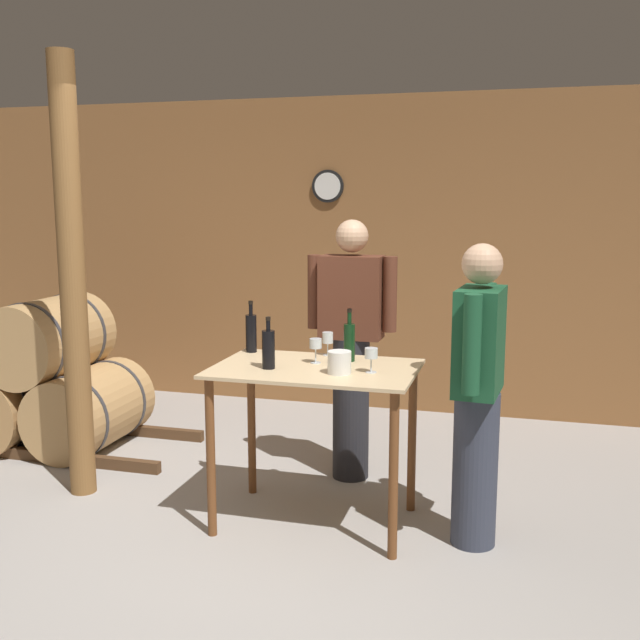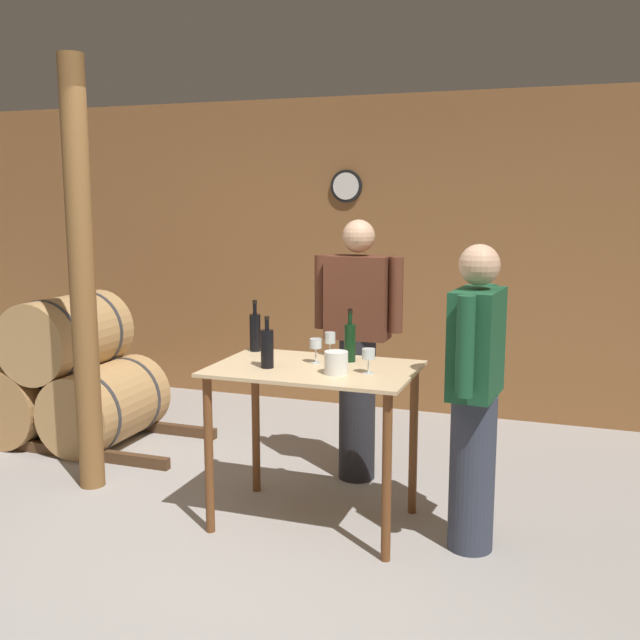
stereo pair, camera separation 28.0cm
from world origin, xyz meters
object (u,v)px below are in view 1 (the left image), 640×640
Objects in this scene: wine_bottle_center at (349,341)px; wine_glass_near_left at (316,345)px; wine_bottle_left at (268,348)px; person_visitor_with_scarf at (478,390)px; wine_glass_near_center at (328,339)px; ice_bucket at (339,362)px; wine_glass_near_right at (371,354)px; wine_bottle_far_left at (251,332)px; wooden_post at (72,281)px; person_host at (351,344)px.

wine_glass_near_left is (-0.17, -0.10, -0.01)m from wine_bottle_center.
person_visitor_with_scarf is at bearing 3.97° from wine_bottle_left.
wine_glass_near_center is (-0.16, 0.12, -0.02)m from wine_bottle_center.
wine_bottle_center is 0.32m from ice_bucket.
wine_glass_near_right is at bearing 23.85° from ice_bucket.
wine_bottle_far_left is at bearing 122.53° from wine_bottle_left.
ice_bucket is (1.72, -0.16, -0.37)m from wooden_post.
person_host is at bearing 98.96° from ice_bucket.
wine_bottle_left is (1.31, -0.14, -0.32)m from wooden_post.
wine_glass_near_center is at bearing 86.85° from wine_glass_near_left.
wine_glass_near_left is at bearing 2.15° from wooden_post.
wine_glass_near_center is at bearing 61.81° from wine_bottle_left.
wine_bottle_center is 0.18× the size of person_host.
person_host is at bearing 24.13° from wooden_post.
wine_bottle_left is at bearing -57.47° from wine_bottle_far_left.
wine_bottle_center is 0.19× the size of person_visitor_with_scarf.
ice_bucket is 0.07× the size of person_host.
wooden_post is 1.66× the size of person_visitor_with_scarf.
wine_bottle_center is 0.57m from person_host.
wine_glass_near_center is 0.50m from wine_glass_near_right.
wine_glass_near_right is 0.18m from ice_bucket.
wine_bottle_far_left is 2.46× the size of ice_bucket.
person_host reaches higher than ice_bucket.
wine_glass_near_center is 0.08× the size of person_host.
wooden_post is 8.56× the size of wine_bottle_far_left.
wine_bottle_center is (0.39, 0.30, 0.00)m from wine_bottle_left.
wooden_post reaches higher than wine_bottle_center.
wine_bottle_center is at bearing 126.13° from wine_glass_near_right.
person_visitor_with_scarf is (1.38, -0.31, -0.19)m from wine_bottle_far_left.
person_host reaches higher than wine_glass_near_center.
wine_bottle_left is at bearing -107.63° from person_host.
wooden_post reaches higher than wine_glass_near_center.
person_host reaches higher than wine_glass_near_right.
wine_bottle_left is at bearing -6.23° from wooden_post.
wine_glass_near_center is at bearing 112.64° from ice_bucket.
wine_glass_near_right is 0.08× the size of person_host.
ice_bucket is at bearing -86.27° from wine_bottle_center.
person_visitor_with_scarf reaches higher than wine_glass_near_left.
wine_bottle_left reaches higher than ice_bucket.
wine_bottle_center is at bearing -7.91° from wine_bottle_far_left.
wine_bottle_left is 1.15m from person_visitor_with_scarf.
wine_bottle_far_left is at bearing 13.23° from wooden_post.
person_host is (0.27, 0.85, -0.13)m from wine_bottle_left.
wooden_post is 1.60m from wine_glass_near_center.
person_visitor_with_scarf reaches higher than wine_glass_near_center.
wine_glass_near_left is 0.09× the size of person_visitor_with_scarf.
wine_bottle_center is at bearing -78.07° from person_host.
person_host is (0.06, 0.65, -0.12)m from wine_glass_near_left.
wine_glass_near_left is at bearing 157.95° from wine_glass_near_right.
ice_bucket is at bearing -156.15° from wine_glass_near_right.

